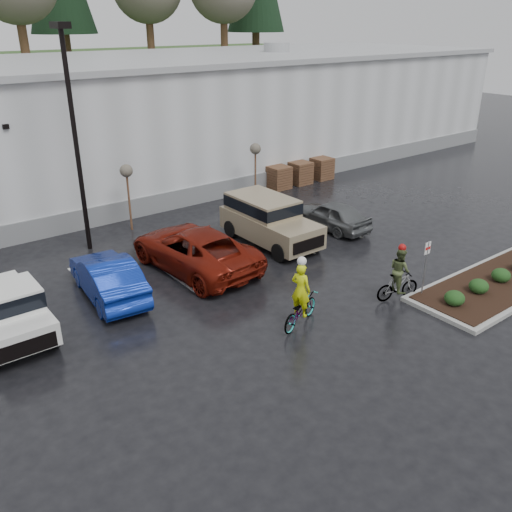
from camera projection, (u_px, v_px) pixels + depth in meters
ground at (353, 334)px, 17.48m from camera, size 120.00×120.00×0.00m
warehouse at (82, 123)px, 31.97m from camera, size 60.50×15.50×7.20m
lamppost at (73, 118)px, 21.66m from camera, size 0.50×1.00×9.22m
sapling_mid at (127, 174)px, 24.98m from camera, size 0.60×0.60×3.20m
sapling_east at (255, 152)px, 29.16m from camera, size 0.60×0.60×3.20m
pallet_stack_a at (279, 177)px, 32.11m from camera, size 1.20×1.20×1.35m
pallet_stack_b at (300, 173)px, 33.05m from camera, size 1.20×1.20×1.35m
pallet_stack_c at (321, 168)px, 34.06m from camera, size 1.20×1.20×1.35m
curb_island at (499, 283)px, 20.63m from camera, size 8.00×3.00×0.15m
mulch_bed at (500, 281)px, 20.59m from camera, size 7.60×2.60×0.04m
shrub_a at (455, 298)px, 18.82m from camera, size 0.70×0.70×0.52m
shrub_b at (479, 286)px, 19.65m from camera, size 0.70×0.70×0.52m
shrub_c at (501, 275)px, 20.49m from camera, size 0.70×0.70×0.52m
fire_lane_sign at (426, 262)px, 19.18m from camera, size 0.30×0.05×2.20m
pickup_white at (1, 305)px, 17.17m from camera, size 2.10×5.20×1.96m
car_blue at (108, 277)px, 19.52m from camera, size 2.09×4.83×1.55m
car_red at (194, 249)px, 21.69m from camera, size 3.31×6.38×1.72m
suv_tan at (271, 222)px, 24.09m from camera, size 2.20×5.10×2.06m
car_grey at (332, 215)px, 25.94m from camera, size 1.76×4.12×1.39m
cyclist_hivis at (300, 304)px, 17.72m from camera, size 2.14×1.34×2.45m
cyclist_olive at (399, 279)px, 19.32m from camera, size 1.73×0.92×2.16m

